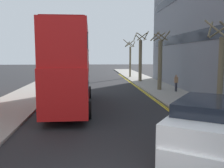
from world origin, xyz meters
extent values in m
cube|color=gray|center=(6.50, 16.00, 0.07)|extent=(4.00, 80.00, 0.14)
cube|color=gray|center=(-6.50, 16.00, 0.07)|extent=(4.00, 80.00, 0.14)
cube|color=yellow|center=(4.40, 14.00, 0.00)|extent=(0.10, 56.00, 0.01)
cube|color=yellow|center=(4.24, 14.00, 0.00)|extent=(0.10, 56.00, 0.01)
cube|color=red|center=(-2.28, 12.45, 1.74)|extent=(2.61, 10.82, 2.60)
cube|color=red|center=(-2.28, 12.45, 4.29)|extent=(2.56, 10.61, 2.50)
cube|color=black|center=(-2.28, 12.45, 2.04)|extent=(2.63, 10.39, 0.84)
cube|color=black|center=(-2.28, 12.45, 4.39)|extent=(2.62, 10.18, 0.80)
cube|color=yellow|center=(-2.33, 17.83, 3.29)|extent=(2.00, 0.08, 0.44)
cube|color=maroon|center=(-2.28, 12.45, 5.59)|extent=(2.35, 9.74, 0.10)
cylinder|color=black|center=(-3.56, 15.79, 0.52)|extent=(0.31, 1.04, 1.04)
cylinder|color=black|center=(-1.06, 15.81, 0.52)|extent=(0.31, 1.04, 1.04)
cylinder|color=black|center=(-3.49, 9.09, 0.52)|extent=(0.31, 1.04, 1.04)
cylinder|color=black|center=(-0.99, 9.12, 0.52)|extent=(0.31, 1.04, 1.04)
cube|color=white|center=(3.16, 3.42, 0.94)|extent=(4.19, 4.96, 1.50)
cube|color=black|center=(3.25, 3.54, 1.74)|extent=(3.12, 3.49, 0.76)
cube|color=white|center=(2.12, 1.85, 0.68)|extent=(2.15, 1.98, 0.67)
cube|color=orange|center=(3.16, 3.42, 0.99)|extent=(4.00, 4.66, 0.10)
cylinder|color=black|center=(1.60, 2.71, 0.34)|extent=(0.56, 0.69, 0.68)
cylinder|color=black|center=(3.22, 5.13, 0.34)|extent=(0.56, 0.69, 0.68)
cylinder|color=#2D2D38|center=(7.33, 18.32, 0.56)|extent=(0.22, 0.22, 0.85)
cube|color=#8C6647|center=(7.33, 18.32, 1.27)|extent=(0.34, 0.22, 0.56)
sphere|color=#9E7051|center=(7.33, 18.32, 1.66)|extent=(0.20, 0.20, 0.20)
cylinder|color=#6B6047|center=(5.29, 34.49, 2.56)|extent=(0.30, 0.30, 4.85)
cylinder|color=#6B6047|center=(5.84, 34.58, 5.38)|extent=(0.30, 1.18, 0.87)
cylinder|color=#6B6047|center=(5.31, 35.24, 5.51)|extent=(1.54, 0.16, 1.13)
cylinder|color=#6B6047|center=(4.87, 34.91, 5.40)|extent=(0.96, 0.95, 0.91)
cylinder|color=#6B6047|center=(4.75, 33.91, 5.54)|extent=(1.28, 1.20, 1.19)
cylinder|color=#6B6047|center=(5.40, 34.05, 5.31)|extent=(0.98, 0.34, 0.73)
cylinder|color=#6B6047|center=(6.08, 19.73, 2.63)|extent=(0.42, 0.42, 4.97)
cylinder|color=#6B6047|center=(6.69, 19.91, 5.56)|extent=(0.50, 1.29, 0.97)
cylinder|color=#6B6047|center=(6.11, 20.32, 5.53)|extent=(1.24, 0.19, 0.92)
cylinder|color=#6B6047|center=(5.67, 20.28, 5.60)|extent=(1.22, 0.95, 1.05)
cylinder|color=#6B6047|center=(5.73, 19.41, 5.44)|extent=(0.76, 0.81, 0.75)
cylinder|color=#6B6047|center=(6.11, 19.19, 5.49)|extent=(1.13, 0.18, 0.84)
cylinder|color=#6B6047|center=(7.76, 10.90, 2.50)|extent=(0.38, 0.38, 4.71)
cylinder|color=#6B6047|center=(7.99, 11.59, 5.36)|extent=(1.46, 0.59, 1.10)
cylinder|color=#6B6047|center=(7.13, 11.33, 5.39)|extent=(0.98, 1.37, 1.15)
cylinder|color=#6B6047|center=(7.02, 10.61, 5.41)|extent=(0.71, 1.55, 1.19)
cylinder|color=#6B6047|center=(5.64, 27.88, 2.90)|extent=(0.43, 0.43, 5.51)
cylinder|color=#6B6047|center=(6.41, 28.02, 6.20)|extent=(0.40, 1.59, 1.17)
cylinder|color=#6B6047|center=(5.98, 28.51, 6.15)|extent=(1.34, 0.80, 1.07)
cylinder|color=#6B6047|center=(4.99, 28.18, 6.16)|extent=(0.71, 1.41, 1.09)
cylinder|color=#6B6047|center=(5.28, 27.62, 5.97)|extent=(0.65, 0.84, 0.71)
cylinder|color=#6B6047|center=(5.66, 27.25, 6.10)|extent=(1.31, 0.15, 0.97)
cube|color=black|center=(8.48, 18.27, 5.36)|extent=(0.04, 24.64, 1.00)
camera|label=1|loc=(-0.74, -4.76, 3.69)|focal=39.27mm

